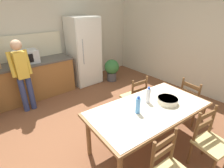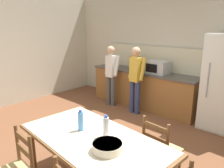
{
  "view_description": "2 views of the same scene",
  "coord_description": "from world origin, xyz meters",
  "px_view_note": "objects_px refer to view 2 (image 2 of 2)",
  "views": [
    {
      "loc": [
        -1.21,
        -2.1,
        2.2
      ],
      "look_at": [
        0.56,
        0.03,
        0.91
      ],
      "focal_mm": 28.0,
      "sensor_mm": 36.0,
      "label": 1
    },
    {
      "loc": [
        2.38,
        -2.29,
        2.03
      ],
      "look_at": [
        0.24,
        0.08,
        1.17
      ],
      "focal_mm": 35.0,
      "sensor_mm": 36.0,
      "label": 2
    }
  ],
  "objects_px": {
    "paper_bag": "(135,63)",
    "bottle_off_centre": "(106,127)",
    "chair_side_far_right": "(160,150)",
    "microwave": "(157,67)",
    "person_at_counter": "(135,77)",
    "serving_bowl": "(107,146)",
    "dining_table": "(93,143)",
    "person_at_sink": "(111,73)",
    "bottle_near_centre": "(81,121)"
  },
  "relations": [
    {
      "from": "serving_bowl",
      "to": "person_at_sink",
      "type": "bearing_deg",
      "value": 131.73
    },
    {
      "from": "dining_table",
      "to": "person_at_counter",
      "type": "height_order",
      "value": "person_at_counter"
    },
    {
      "from": "chair_side_far_right",
      "to": "dining_table",
      "type": "bearing_deg",
      "value": 61.77
    },
    {
      "from": "person_at_counter",
      "to": "dining_table",
      "type": "bearing_deg",
      "value": -154.52
    },
    {
      "from": "microwave",
      "to": "bottle_off_centre",
      "type": "relative_size",
      "value": 1.85
    },
    {
      "from": "dining_table",
      "to": "bottle_near_centre",
      "type": "xyz_separation_m",
      "value": [
        -0.24,
        0.02,
        0.2
      ]
    },
    {
      "from": "microwave",
      "to": "chair_side_far_right",
      "type": "bearing_deg",
      "value": -57.75
    },
    {
      "from": "chair_side_far_right",
      "to": "person_at_counter",
      "type": "relative_size",
      "value": 0.58
    },
    {
      "from": "bottle_off_centre",
      "to": "serving_bowl",
      "type": "relative_size",
      "value": 0.84
    },
    {
      "from": "serving_bowl",
      "to": "chair_side_far_right",
      "type": "bearing_deg",
      "value": 79.41
    },
    {
      "from": "paper_bag",
      "to": "bottle_off_centre",
      "type": "relative_size",
      "value": 1.33
    },
    {
      "from": "dining_table",
      "to": "paper_bag",
      "type": "bearing_deg",
      "value": 118.06
    },
    {
      "from": "chair_side_far_right",
      "to": "microwave",
      "type": "bearing_deg",
      "value": -53.04
    },
    {
      "from": "serving_bowl",
      "to": "person_at_sink",
      "type": "height_order",
      "value": "person_at_sink"
    },
    {
      "from": "paper_bag",
      "to": "chair_side_far_right",
      "type": "height_order",
      "value": "paper_bag"
    },
    {
      "from": "dining_table",
      "to": "bottle_near_centre",
      "type": "bearing_deg",
      "value": 175.74
    },
    {
      "from": "dining_table",
      "to": "person_at_sink",
      "type": "distance_m",
      "value": 3.11
    },
    {
      "from": "chair_side_far_right",
      "to": "person_at_sink",
      "type": "relative_size",
      "value": 0.59
    },
    {
      "from": "bottle_off_centre",
      "to": "person_at_sink",
      "type": "xyz_separation_m",
      "value": [
        -2.03,
        2.32,
        -0.02
      ]
    },
    {
      "from": "paper_bag",
      "to": "chair_side_far_right",
      "type": "bearing_deg",
      "value": -46.8
    },
    {
      "from": "microwave",
      "to": "person_at_sink",
      "type": "height_order",
      "value": "person_at_sink"
    },
    {
      "from": "dining_table",
      "to": "person_at_counter",
      "type": "relative_size",
      "value": 1.26
    },
    {
      "from": "microwave",
      "to": "serving_bowl",
      "type": "distance_m",
      "value": 3.28
    },
    {
      "from": "chair_side_far_right",
      "to": "person_at_counter",
      "type": "distance_m",
      "value": 2.37
    },
    {
      "from": "bottle_off_centre",
      "to": "serving_bowl",
      "type": "height_order",
      "value": "bottle_off_centre"
    },
    {
      "from": "bottle_near_centre",
      "to": "microwave",
      "type": "bearing_deg",
      "value": 102.69
    },
    {
      "from": "serving_bowl",
      "to": "microwave",
      "type": "bearing_deg",
      "value": 111.93
    },
    {
      "from": "dining_table",
      "to": "bottle_off_centre",
      "type": "height_order",
      "value": "bottle_off_centre"
    },
    {
      "from": "microwave",
      "to": "person_at_counter",
      "type": "relative_size",
      "value": 0.32
    },
    {
      "from": "dining_table",
      "to": "serving_bowl",
      "type": "bearing_deg",
      "value": -16.7
    },
    {
      "from": "paper_bag",
      "to": "chair_side_far_right",
      "type": "xyz_separation_m",
      "value": [
        2.04,
        -2.18,
        -0.65
      ]
    },
    {
      "from": "bottle_near_centre",
      "to": "person_at_counter",
      "type": "relative_size",
      "value": 0.17
    },
    {
      "from": "chair_side_far_right",
      "to": "person_at_counter",
      "type": "bearing_deg",
      "value": -40.81
    },
    {
      "from": "bottle_near_centre",
      "to": "serving_bowl",
      "type": "relative_size",
      "value": 0.84
    },
    {
      "from": "paper_bag",
      "to": "person_at_sink",
      "type": "distance_m",
      "value": 0.66
    },
    {
      "from": "paper_bag",
      "to": "dining_table",
      "type": "bearing_deg",
      "value": -61.94
    },
    {
      "from": "serving_bowl",
      "to": "person_at_sink",
      "type": "relative_size",
      "value": 0.21
    },
    {
      "from": "bottle_off_centre",
      "to": "serving_bowl",
      "type": "bearing_deg",
      "value": -43.73
    },
    {
      "from": "microwave",
      "to": "bottle_off_centre",
      "type": "xyz_separation_m",
      "value": [
        1.0,
        -2.82,
        -0.19
      ]
    },
    {
      "from": "serving_bowl",
      "to": "person_at_counter",
      "type": "bearing_deg",
      "value": 120.45
    },
    {
      "from": "serving_bowl",
      "to": "person_at_sink",
      "type": "xyz_separation_m",
      "value": [
        -2.26,
        2.53,
        0.06
      ]
    },
    {
      "from": "microwave",
      "to": "paper_bag",
      "type": "distance_m",
      "value": 0.67
    },
    {
      "from": "bottle_near_centre",
      "to": "chair_side_far_right",
      "type": "height_order",
      "value": "bottle_near_centre"
    },
    {
      "from": "microwave",
      "to": "serving_bowl",
      "type": "bearing_deg",
      "value": -68.07
    },
    {
      "from": "serving_bowl",
      "to": "person_at_counter",
      "type": "relative_size",
      "value": 0.2
    },
    {
      "from": "bottle_near_centre",
      "to": "person_at_sink",
      "type": "height_order",
      "value": "person_at_sink"
    },
    {
      "from": "microwave",
      "to": "person_at_counter",
      "type": "distance_m",
      "value": 0.61
    },
    {
      "from": "serving_bowl",
      "to": "person_at_counter",
      "type": "distance_m",
      "value": 2.91
    },
    {
      "from": "bottle_near_centre",
      "to": "person_at_sink",
      "type": "xyz_separation_m",
      "value": [
        -1.69,
        2.41,
        -0.02
      ]
    },
    {
      "from": "dining_table",
      "to": "chair_side_far_right",
      "type": "relative_size",
      "value": 2.16
    }
  ]
}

